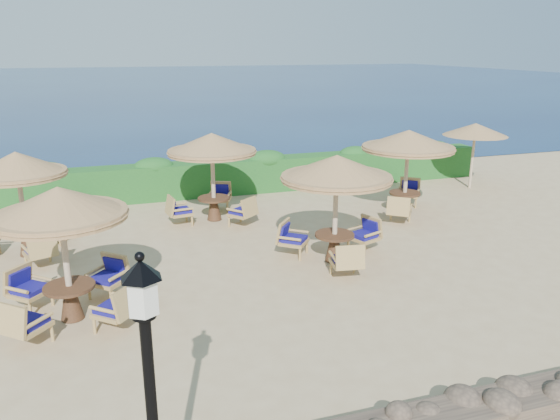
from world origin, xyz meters
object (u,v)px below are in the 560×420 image
(cafe_set_1, at_px, (336,187))
(cafe_set_4, at_px, (408,151))
(cafe_set_2, at_px, (20,187))
(cafe_set_0, at_px, (63,235))
(cafe_set_3, at_px, (212,159))
(extra_parasol, at_px, (475,130))

(cafe_set_1, distance_m, cafe_set_4, 4.67)
(cafe_set_2, bearing_deg, cafe_set_4, 0.94)
(cafe_set_0, distance_m, cafe_set_3, 6.59)
(extra_parasol, relative_size, cafe_set_4, 0.85)
(cafe_set_3, bearing_deg, cafe_set_0, -125.89)
(cafe_set_1, distance_m, cafe_set_3, 4.69)
(extra_parasol, xyz_separation_m, cafe_set_0, (-13.70, -6.26, -0.45))
(extra_parasol, bearing_deg, cafe_set_0, -155.43)
(extra_parasol, height_order, cafe_set_0, cafe_set_0)
(cafe_set_2, bearing_deg, cafe_set_0, -73.21)
(cafe_set_3, bearing_deg, cafe_set_2, -164.33)
(extra_parasol, relative_size, cafe_set_0, 0.91)
(cafe_set_4, bearing_deg, cafe_set_3, 167.93)
(cafe_set_3, bearing_deg, extra_parasol, 5.36)
(cafe_set_0, bearing_deg, extra_parasol, 24.57)
(cafe_set_0, xyz_separation_m, cafe_set_1, (6.02, 1.18, 0.16))
(cafe_set_2, bearing_deg, extra_parasol, 8.93)
(cafe_set_0, relative_size, cafe_set_4, 0.94)
(cafe_set_4, bearing_deg, cafe_set_0, -156.98)
(cafe_set_2, relative_size, cafe_set_4, 0.97)
(cafe_set_3, bearing_deg, cafe_set_4, -12.07)
(cafe_set_1, height_order, cafe_set_2, same)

